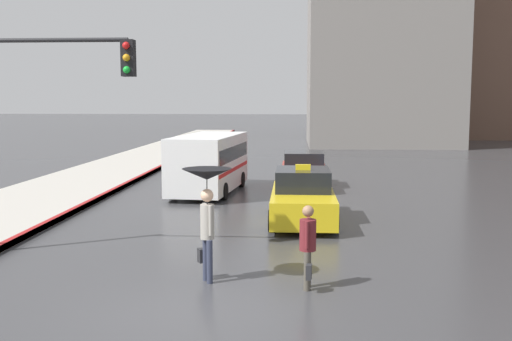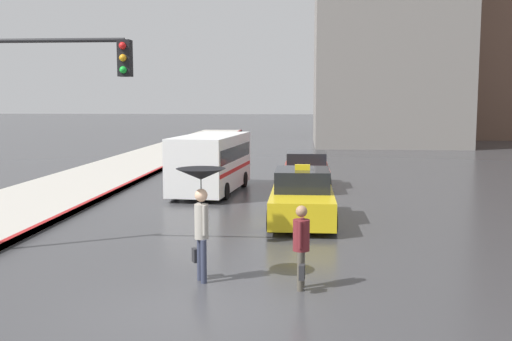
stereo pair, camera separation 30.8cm
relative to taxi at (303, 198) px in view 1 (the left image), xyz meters
name	(u,v)px [view 1 (the left image)]	position (x,y,z in m)	size (l,w,h in m)	color
ground_plane	(185,316)	(-2.06, -8.01, -0.70)	(300.00, 300.00, 0.00)	#38383A
taxi	(303,198)	(0.00, 0.00, 0.00)	(1.91, 4.44, 1.70)	gold
sedan_red	(304,171)	(0.15, 7.08, -0.03)	(1.91, 4.24, 1.45)	#A52D23
ambulance_van	(209,161)	(-3.55, 5.46, 0.55)	(2.57, 5.77, 2.24)	white
pedestrian_with_umbrella	(207,192)	(-1.96, -6.08, 1.09)	(0.97, 0.97, 2.25)	#2D3347
pedestrian_man	(308,242)	(0.00, -6.42, 0.22)	(0.35, 0.61, 1.61)	#4C473D
traffic_light	(32,96)	(-6.14, -4.33, 2.96)	(4.14, 0.38, 5.19)	black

